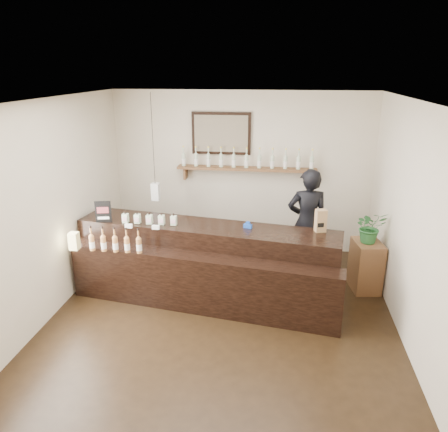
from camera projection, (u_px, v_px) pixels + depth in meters
name	position (u px, v px, depth m)	size (l,w,h in m)	color
ground	(221.00, 319.00, 5.78)	(5.00, 5.00, 0.00)	black
room_shell	(221.00, 195.00, 5.23)	(5.00, 5.00, 5.00)	beige
back_wall_decor	(232.00, 153.00, 7.45)	(2.66, 0.96, 1.69)	brown
counter	(205.00, 265.00, 6.19)	(3.80, 1.56, 1.22)	black
promo_sign	(103.00, 212.00, 6.21)	(0.22, 0.07, 0.32)	black
paper_bag	(321.00, 221.00, 5.86)	(0.17, 0.14, 0.31)	olive
tape_dispenser	(248.00, 225.00, 6.02)	(0.13, 0.08, 0.10)	#1741A1
side_cabinet	(366.00, 266.00, 6.44)	(0.45, 0.57, 0.75)	brown
potted_plant	(370.00, 227.00, 6.24)	(0.43, 0.37, 0.47)	#29672F
shopkeeper	(307.00, 216.00, 6.77)	(0.71, 0.46, 1.94)	black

